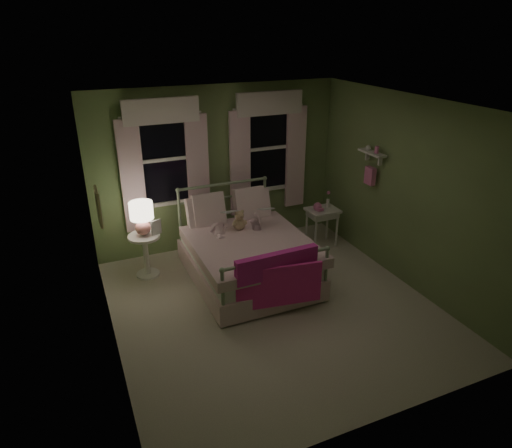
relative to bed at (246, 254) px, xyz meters
name	(u,v)px	position (x,y,z in m)	size (l,w,h in m)	color
room_shell	(275,215)	(0.04, -0.83, 0.92)	(4.20, 4.20, 4.20)	silver
bed	(246,254)	(0.00, 0.00, 0.00)	(1.58, 2.04, 1.18)	white
pink_throw	(278,274)	(0.00, -1.03, 0.23)	(1.10, 0.24, 0.71)	#D12897
child_left	(217,210)	(-0.28, 0.42, 0.57)	(0.28, 0.18, 0.77)	#F7D1DD
child_right	(253,209)	(0.28, 0.42, 0.51)	(0.31, 0.24, 0.64)	#F7D1DD
book_left	(223,216)	(-0.28, 0.17, 0.58)	(0.20, 0.27, 0.03)	beige
book_right	(260,213)	(0.28, 0.17, 0.54)	(0.20, 0.27, 0.02)	beige
teddy_bear	(239,221)	(0.00, 0.26, 0.41)	(0.23, 0.19, 0.31)	tan
nightstand_left	(145,250)	(-1.31, 0.65, 0.03)	(0.46, 0.46, 0.65)	white
table_lamp	(142,215)	(-1.31, 0.65, 0.57)	(0.33, 0.33, 0.49)	#D88280
book_nightstand	(152,236)	(-1.21, 0.57, 0.27)	(0.16, 0.22, 0.02)	beige
nightstand_right	(322,215)	(1.55, 0.49, 0.17)	(0.50, 0.40, 0.64)	white
pink_toy	(318,207)	(1.45, 0.49, 0.32)	(0.14, 0.18, 0.14)	pink
bud_vase	(328,199)	(1.67, 0.54, 0.41)	(0.06, 0.06, 0.28)	white
window_left	(164,156)	(-0.81, 1.20, 1.24)	(1.34, 0.13, 1.96)	black
window_right	(268,144)	(0.89, 1.20, 1.24)	(1.34, 0.13, 1.96)	black
wall_shelf	(371,164)	(1.94, -0.12, 1.14)	(0.15, 0.50, 0.60)	white
framed_picture	(99,207)	(-1.91, -0.23, 1.12)	(0.03, 0.32, 0.42)	beige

